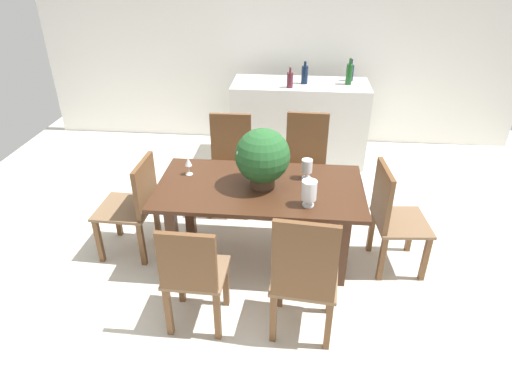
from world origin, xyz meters
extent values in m
plane|color=silver|center=(0.00, 0.00, 0.00)|extent=(7.04, 7.04, 0.00)
cube|color=white|center=(0.00, 2.60, 1.30)|extent=(6.40, 0.10, 2.60)
cube|color=#422616|center=(0.00, -0.22, 0.71)|extent=(1.72, 0.92, 0.03)
cube|color=#422616|center=(-0.69, -0.51, 0.35)|extent=(0.09, 0.09, 0.70)
cube|color=#422616|center=(0.69, -0.51, 0.35)|extent=(0.09, 0.09, 0.70)
cube|color=#422616|center=(-0.69, 0.08, 0.35)|extent=(0.09, 0.09, 0.70)
cube|color=#422616|center=(0.69, 0.08, 0.35)|extent=(0.09, 0.09, 0.70)
cube|color=brown|center=(0.19, 0.40, 0.22)|extent=(0.05, 0.05, 0.43)
cube|color=brown|center=(0.57, 0.39, 0.22)|extent=(0.05, 0.05, 0.43)
cube|color=brown|center=(0.20, 0.77, 0.22)|extent=(0.05, 0.05, 0.43)
cube|color=brown|center=(0.58, 0.76, 0.22)|extent=(0.05, 0.05, 0.43)
cube|color=brown|center=(0.39, 0.58, 0.45)|extent=(0.47, 0.46, 0.03)
cube|color=brown|center=(0.39, 0.78, 0.74)|extent=(0.42, 0.05, 0.57)
cube|color=brown|center=(-0.20, -0.85, 0.22)|extent=(0.04, 0.04, 0.43)
cube|color=brown|center=(-0.56, -0.84, 0.22)|extent=(0.04, 0.04, 0.43)
cube|color=brown|center=(-0.21, -1.19, 0.22)|extent=(0.04, 0.04, 0.43)
cube|color=brown|center=(-0.57, -1.18, 0.22)|extent=(0.04, 0.04, 0.43)
cube|color=brown|center=(-0.39, -1.01, 0.45)|extent=(0.44, 0.42, 0.03)
cube|color=brown|center=(-0.39, -1.20, 0.68)|extent=(0.40, 0.05, 0.45)
cube|color=brown|center=(-0.57, 0.38, 0.22)|extent=(0.04, 0.04, 0.43)
cube|color=brown|center=(-0.19, 0.39, 0.22)|extent=(0.04, 0.04, 0.43)
cube|color=brown|center=(-0.58, 0.78, 0.22)|extent=(0.04, 0.04, 0.43)
cube|color=brown|center=(-0.20, 0.79, 0.22)|extent=(0.04, 0.04, 0.43)
cube|color=brown|center=(-0.39, 0.58, 0.45)|extent=(0.47, 0.48, 0.03)
cube|color=brown|center=(-0.39, 0.80, 0.72)|extent=(0.42, 0.05, 0.52)
cube|color=brown|center=(1.39, -0.40, 0.22)|extent=(0.05, 0.05, 0.43)
cube|color=brown|center=(1.36, 0.00, 0.22)|extent=(0.05, 0.05, 0.43)
cube|color=brown|center=(1.04, -0.43, 0.22)|extent=(0.05, 0.05, 0.43)
cube|color=brown|center=(1.00, -0.03, 0.22)|extent=(0.05, 0.05, 0.43)
cube|color=brown|center=(1.20, -0.22, 0.45)|extent=(0.47, 0.51, 0.03)
cube|color=brown|center=(1.00, -0.23, 0.70)|extent=(0.08, 0.44, 0.49)
cube|color=brown|center=(0.59, -0.86, 0.22)|extent=(0.05, 0.05, 0.43)
cube|color=brown|center=(0.21, -0.82, 0.22)|extent=(0.05, 0.05, 0.43)
cube|color=brown|center=(0.56, -1.21, 0.22)|extent=(0.05, 0.05, 0.43)
cube|color=brown|center=(0.18, -1.17, 0.22)|extent=(0.05, 0.05, 0.43)
cube|color=brown|center=(0.39, -1.01, 0.45)|extent=(0.49, 0.47, 0.03)
cube|color=brown|center=(0.37, -1.21, 0.75)|extent=(0.42, 0.08, 0.59)
cube|color=brown|center=(-1.38, -0.01, 0.22)|extent=(0.05, 0.05, 0.43)
cube|color=brown|center=(-1.40, -0.41, 0.22)|extent=(0.05, 0.05, 0.43)
cube|color=brown|center=(-0.99, -0.02, 0.22)|extent=(0.05, 0.05, 0.43)
cube|color=brown|center=(-1.01, -0.42, 0.22)|extent=(0.05, 0.05, 0.43)
cube|color=brown|center=(-1.20, -0.22, 0.45)|extent=(0.48, 0.49, 0.03)
cube|color=brown|center=(-0.98, -0.22, 0.68)|extent=(0.05, 0.44, 0.45)
cylinder|color=#4C3828|center=(0.02, -0.21, 0.79)|extent=(0.20, 0.20, 0.11)
sphere|color=#235628|center=(0.02, -0.21, 1.01)|extent=(0.44, 0.44, 0.44)
sphere|color=silver|center=(0.08, -0.06, 1.00)|extent=(0.05, 0.05, 0.05)
sphere|color=silver|center=(0.09, -0.09, 0.97)|extent=(0.06, 0.06, 0.06)
sphere|color=silver|center=(0.12, -0.10, 1.10)|extent=(0.06, 0.06, 0.06)
sphere|color=silver|center=(-0.15, -0.29, 1.06)|extent=(0.05, 0.05, 0.05)
cylinder|color=silver|center=(0.40, -0.49, 0.74)|extent=(0.09, 0.09, 0.01)
cylinder|color=silver|center=(0.40, -0.49, 0.77)|extent=(0.03, 0.03, 0.05)
cylinder|color=silver|center=(0.40, -0.49, 0.87)|extent=(0.12, 0.12, 0.16)
cylinder|color=silver|center=(0.38, -0.04, 0.74)|extent=(0.08, 0.08, 0.01)
cylinder|color=silver|center=(0.38, -0.04, 0.77)|extent=(0.02, 0.02, 0.05)
cylinder|color=silver|center=(0.38, -0.04, 0.85)|extent=(0.09, 0.09, 0.11)
cylinder|color=silver|center=(-0.63, -0.07, 0.73)|extent=(0.06, 0.06, 0.00)
cylinder|color=silver|center=(-0.63, -0.07, 0.78)|extent=(0.01, 0.01, 0.08)
cone|color=silver|center=(-0.63, -0.07, 0.85)|extent=(0.06, 0.06, 0.07)
cube|color=silver|center=(0.31, 1.90, 0.50)|extent=(1.65, 0.67, 1.00)
cylinder|color=#511E28|center=(0.18, 1.70, 1.09)|extent=(0.07, 0.07, 0.17)
cylinder|color=#511E28|center=(0.18, 1.70, 1.20)|extent=(0.03, 0.03, 0.06)
cylinder|color=#194C1E|center=(0.87, 1.90, 1.12)|extent=(0.07, 0.07, 0.24)
cylinder|color=#194C1E|center=(0.87, 1.90, 1.27)|extent=(0.03, 0.03, 0.07)
cylinder|color=#0F1E38|center=(0.91, 2.06, 1.09)|extent=(0.07, 0.07, 0.19)
cylinder|color=#0F1E38|center=(0.91, 2.06, 1.23)|extent=(0.02, 0.02, 0.07)
cylinder|color=#0F1E38|center=(0.35, 1.88, 1.10)|extent=(0.08, 0.08, 0.21)
cylinder|color=#0F1E38|center=(0.35, 1.88, 1.24)|extent=(0.03, 0.03, 0.06)
camera|label=1|loc=(0.27, -3.41, 2.51)|focal=31.02mm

